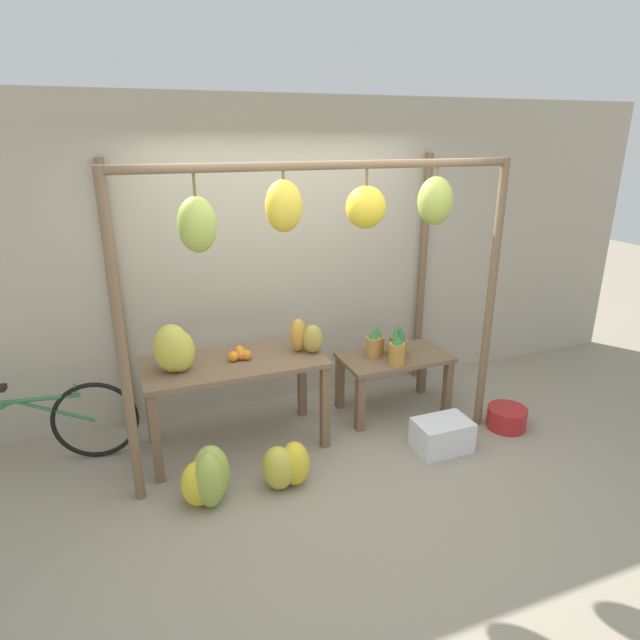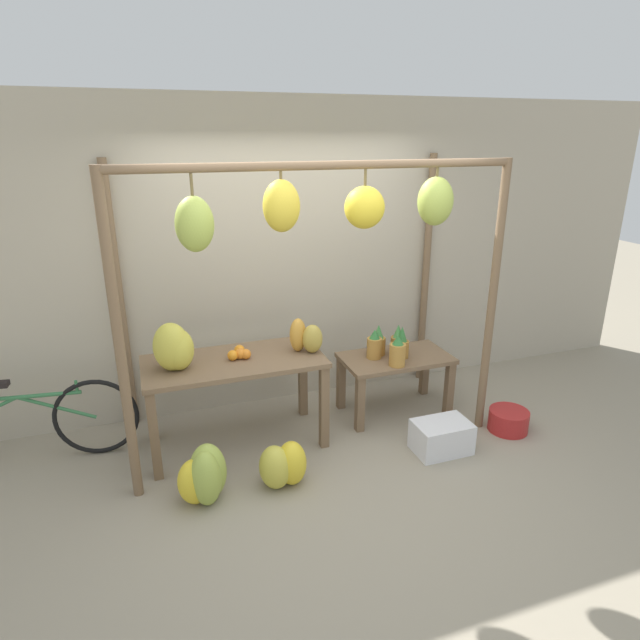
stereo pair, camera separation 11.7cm
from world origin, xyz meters
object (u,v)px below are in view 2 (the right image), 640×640
at_px(banana_pile_ground_left, 204,477).
at_px(parked_bicycle, 22,422).
at_px(fruit_crate_white, 441,437).
at_px(banana_pile_ground_right, 283,465).
at_px(blue_bucket, 508,420).
at_px(papaya_pile, 305,337).
at_px(pineapple_cluster, 390,346).
at_px(banana_pile_on_table, 174,348).
at_px(orange_pile, 240,353).

distance_m(banana_pile_ground_left, parked_bicycle, 1.60).
xyz_separation_m(fruit_crate_white, parked_bicycle, (-3.19, 0.97, 0.22)).
bearing_deg(fruit_crate_white, banana_pile_ground_right, -179.55).
height_order(blue_bucket, papaya_pile, papaya_pile).
distance_m(pineapple_cluster, fruit_crate_white, 0.92).
bearing_deg(pineapple_cluster, banana_pile_on_table, -177.11).
xyz_separation_m(banana_pile_ground_left, papaya_pile, (0.96, 0.63, 0.70)).
height_order(banana_pile_ground_left, fruit_crate_white, banana_pile_ground_left).
relative_size(pineapple_cluster, banana_pile_ground_left, 0.97).
bearing_deg(papaya_pile, banana_pile_ground_left, -146.75).
bearing_deg(parked_bicycle, blue_bucket, -12.61).
relative_size(orange_pile, banana_pile_ground_right, 0.45).
distance_m(parked_bicycle, papaya_pile, 2.32).
xyz_separation_m(banana_pile_on_table, banana_pile_ground_left, (0.08, -0.62, -0.75)).
distance_m(orange_pile, fruit_crate_white, 1.78).
height_order(orange_pile, papaya_pile, papaya_pile).
relative_size(orange_pile, parked_bicycle, 0.11).
bearing_deg(papaya_pile, blue_bucket, -17.91).
bearing_deg(banana_pile_ground_right, blue_bucket, 2.78).
bearing_deg(pineapple_cluster, blue_bucket, -36.01).
bearing_deg(orange_pile, pineapple_cluster, 1.65).
xyz_separation_m(banana_pile_on_table, fruit_crate_white, (2.00, -0.63, -0.82)).
xyz_separation_m(pineapple_cluster, banana_pile_ground_right, (-1.21, -0.73, -0.51)).
relative_size(orange_pile, pineapple_cluster, 0.45).
distance_m(banana_pile_ground_right, papaya_pile, 1.05).
distance_m(banana_pile_on_table, pineapple_cluster, 1.89).
bearing_deg(blue_bucket, banana_pile_ground_right, -177.22).
bearing_deg(pineapple_cluster, fruit_crate_white, -79.31).
xyz_separation_m(pineapple_cluster, banana_pile_ground_left, (-1.78, -0.71, -0.48)).
distance_m(banana_pile_on_table, banana_pile_ground_right, 1.20).
xyz_separation_m(banana_pile_ground_left, blue_bucket, (2.65, 0.08, -0.10)).
relative_size(banana_pile_ground_left, papaya_pile, 1.48).
bearing_deg(papaya_pile, pineapple_cluster, 5.85).
relative_size(pineapple_cluster, parked_bicycle, 0.24).
distance_m(banana_pile_on_table, orange_pile, 0.52).
xyz_separation_m(banana_pile_on_table, papaya_pile, (1.04, 0.01, -0.05)).
bearing_deg(orange_pile, papaya_pile, -4.75).
bearing_deg(fruit_crate_white, blue_bucket, 7.03).
bearing_deg(blue_bucket, papaya_pile, 162.09).
height_order(banana_pile_ground_left, blue_bucket, banana_pile_ground_left).
distance_m(blue_bucket, parked_bicycle, 4.03).
xyz_separation_m(banana_pile_on_table, blue_bucket, (2.74, -0.54, -0.85)).
bearing_deg(pineapple_cluster, banana_pile_ground_left, -158.19).
relative_size(fruit_crate_white, blue_bucket, 1.32).
height_order(pineapple_cluster, fruit_crate_white, pineapple_cluster).
relative_size(fruit_crate_white, parked_bicycle, 0.26).
bearing_deg(parked_bicycle, papaya_pile, -8.43).
bearing_deg(blue_bucket, banana_pile_ground_left, -178.22).
bearing_deg(fruit_crate_white, banana_pile_ground_left, 179.76).
relative_size(banana_pile_ground_right, fruit_crate_white, 0.93).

